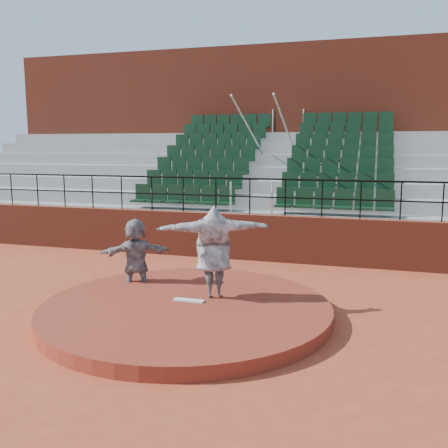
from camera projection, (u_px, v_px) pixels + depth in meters
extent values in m
plane|color=#AB4326|center=(186.00, 316.00, 9.51)|extent=(90.00, 90.00, 0.00)
cylinder|color=maroon|center=(186.00, 310.00, 9.49)|extent=(5.50, 5.50, 0.25)
cube|color=white|center=(189.00, 300.00, 9.61)|extent=(0.60, 0.15, 0.03)
cube|color=maroon|center=(249.00, 237.00, 14.13)|extent=(24.00, 0.30, 1.30)
cylinder|color=black|center=(250.00, 179.00, 13.87)|extent=(24.00, 0.05, 0.05)
cylinder|color=black|center=(250.00, 197.00, 13.95)|extent=(24.00, 0.04, 0.04)
cylinder|color=black|center=(11.00, 189.00, 16.24)|extent=(0.04, 0.04, 1.00)
cylinder|color=black|center=(38.00, 190.00, 15.95)|extent=(0.04, 0.04, 1.00)
cylinder|color=black|center=(65.00, 191.00, 15.67)|extent=(0.04, 0.04, 1.00)
cylinder|color=black|center=(93.00, 192.00, 15.38)|extent=(0.04, 0.04, 1.00)
cylinder|color=black|center=(122.00, 193.00, 15.10)|extent=(0.04, 0.04, 1.00)
cylinder|color=black|center=(152.00, 194.00, 14.81)|extent=(0.04, 0.04, 1.00)
cylinder|color=black|center=(183.00, 195.00, 14.52)|extent=(0.04, 0.04, 1.00)
cylinder|color=black|center=(216.00, 196.00, 14.24)|extent=(0.04, 0.04, 1.00)
cylinder|color=black|center=(250.00, 197.00, 13.95)|extent=(0.04, 0.04, 1.00)
cylinder|color=black|center=(285.00, 198.00, 13.67)|extent=(0.04, 0.04, 1.00)
cylinder|color=black|center=(322.00, 199.00, 13.38)|extent=(0.04, 0.04, 1.00)
cylinder|color=black|center=(361.00, 200.00, 13.09)|extent=(0.04, 0.04, 1.00)
cylinder|color=black|center=(401.00, 201.00, 12.81)|extent=(0.04, 0.04, 1.00)
cylinder|color=black|center=(443.00, 202.00, 12.52)|extent=(0.04, 0.04, 1.00)
cube|color=gray|center=(254.00, 234.00, 14.68)|extent=(24.00, 0.85, 1.30)
cube|color=black|center=(183.00, 197.00, 15.17)|extent=(3.30, 0.48, 0.72)
cube|color=black|center=(333.00, 202.00, 13.88)|extent=(3.30, 0.48, 0.72)
cube|color=gray|center=(261.00, 223.00, 15.45)|extent=(24.00, 0.85, 1.70)
cube|color=black|center=(192.00, 182.00, 15.91)|extent=(3.30, 0.48, 0.72)
cube|color=black|center=(336.00, 185.00, 14.63)|extent=(3.30, 0.48, 0.72)
cube|color=gray|center=(266.00, 213.00, 16.22)|extent=(24.00, 0.85, 2.10)
cube|color=black|center=(201.00, 168.00, 16.65)|extent=(3.30, 0.48, 0.72)
cube|color=black|center=(339.00, 170.00, 15.37)|extent=(3.30, 0.48, 0.72)
cube|color=gray|center=(272.00, 204.00, 16.99)|extent=(24.00, 0.85, 2.50)
cube|color=black|center=(209.00, 156.00, 17.39)|extent=(3.30, 0.48, 0.72)
cube|color=black|center=(341.00, 157.00, 16.11)|extent=(3.30, 0.48, 0.72)
cube|color=gray|center=(277.00, 195.00, 17.77)|extent=(24.00, 0.85, 2.90)
cube|color=black|center=(216.00, 144.00, 18.14)|extent=(3.30, 0.48, 0.72)
cube|color=black|center=(343.00, 144.00, 16.85)|extent=(3.30, 0.48, 0.72)
cube|color=gray|center=(281.00, 188.00, 18.54)|extent=(24.00, 0.85, 3.30)
cube|color=black|center=(223.00, 134.00, 18.88)|extent=(3.30, 0.48, 0.72)
cube|color=black|center=(345.00, 133.00, 17.59)|extent=(3.30, 0.48, 0.72)
cube|color=gray|center=(285.00, 181.00, 19.31)|extent=(24.00, 0.85, 3.70)
cube|color=black|center=(229.00, 124.00, 19.62)|extent=(3.30, 0.48, 0.72)
cube|color=black|center=(347.00, 122.00, 18.33)|extent=(3.30, 0.48, 0.72)
cylinder|color=silver|center=(255.00, 140.00, 16.83)|extent=(0.06, 5.97, 2.46)
cylinder|color=silver|center=(290.00, 140.00, 16.49)|extent=(0.06, 5.97, 2.46)
cube|color=maroon|center=(294.00, 137.00, 20.86)|extent=(24.00, 3.00, 7.10)
imported|color=black|center=(214.00, 252.00, 9.78)|extent=(2.27, 1.49, 1.81)
imported|color=black|center=(136.00, 255.00, 10.96)|extent=(1.57, 1.19, 1.65)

